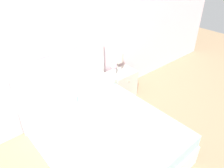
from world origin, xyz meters
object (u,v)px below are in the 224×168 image
at_px(table_lamp, 118,59).
at_px(teacup, 127,72).
at_px(bed, 100,130).
at_px(flower_vase, 114,68).
at_px(nightstand, 121,84).

xyz_separation_m(table_lamp, teacup, (0.07, -0.16, -0.22)).
height_order(bed, flower_vase, bed).
bearing_deg(teacup, table_lamp, 113.68).
bearing_deg(nightstand, bed, -145.98).
distance_m(bed, table_lamp, 1.38).
bearing_deg(nightstand, table_lamp, 108.88).
height_order(flower_vase, teacup, flower_vase).
bearing_deg(bed, table_lamp, 37.35).
distance_m(nightstand, teacup, 0.30).
xyz_separation_m(table_lamp, flower_vase, (-0.16, -0.07, -0.10)).
bearing_deg(nightstand, teacup, -62.64).
height_order(table_lamp, flower_vase, table_lamp).
bearing_deg(table_lamp, flower_vase, -156.13).
relative_size(bed, nightstand, 3.82).
bearing_deg(flower_vase, table_lamp, 23.87).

